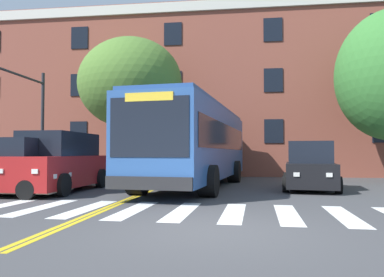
{
  "coord_description": "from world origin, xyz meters",
  "views": [
    {
      "loc": [
        0.53,
        -6.91,
        1.42
      ],
      "look_at": [
        -1.42,
        7.74,
        1.98
      ],
      "focal_mm": 35.0,
      "sensor_mm": 36.0,
      "label": 1
    }
  ],
  "objects_px": {
    "car_white_behind_bus": "(199,159)",
    "street_tree_curbside_small": "(130,84)",
    "city_bus": "(197,143)",
    "traffic_light_far_corner": "(22,104)",
    "car_tan_cross_street": "(9,170)",
    "car_black_far_lane": "(310,168)",
    "car_red_near_lane": "(60,163)"
  },
  "relations": [
    {
      "from": "city_bus",
      "to": "car_white_behind_bus",
      "type": "xyz_separation_m",
      "value": [
        -0.91,
        8.74,
        -0.8
      ]
    },
    {
      "from": "car_white_behind_bus",
      "to": "street_tree_curbside_small",
      "type": "height_order",
      "value": "street_tree_curbside_small"
    },
    {
      "from": "car_red_near_lane",
      "to": "car_tan_cross_street",
      "type": "xyz_separation_m",
      "value": [
        -0.94,
        -1.61,
        -0.17
      ]
    },
    {
      "from": "city_bus",
      "to": "traffic_light_far_corner",
      "type": "distance_m",
      "value": 8.3
    },
    {
      "from": "car_white_behind_bus",
      "to": "car_tan_cross_street",
      "type": "relative_size",
      "value": 1.37
    },
    {
      "from": "car_red_near_lane",
      "to": "traffic_light_far_corner",
      "type": "relative_size",
      "value": 0.94
    },
    {
      "from": "car_tan_cross_street",
      "to": "street_tree_curbside_small",
      "type": "distance_m",
      "value": 9.21
    },
    {
      "from": "car_tan_cross_street",
      "to": "street_tree_curbside_small",
      "type": "bearing_deg",
      "value": 78.6
    },
    {
      "from": "car_black_far_lane",
      "to": "car_white_behind_bus",
      "type": "bearing_deg",
      "value": 119.42
    },
    {
      "from": "street_tree_curbside_small",
      "to": "car_tan_cross_street",
      "type": "bearing_deg",
      "value": -101.4
    },
    {
      "from": "car_red_near_lane",
      "to": "city_bus",
      "type": "bearing_deg",
      "value": 28.63
    },
    {
      "from": "traffic_light_far_corner",
      "to": "car_red_near_lane",
      "type": "bearing_deg",
      "value": -40.78
    },
    {
      "from": "car_red_near_lane",
      "to": "street_tree_curbside_small",
      "type": "relative_size",
      "value": 0.62
    },
    {
      "from": "city_bus",
      "to": "car_red_near_lane",
      "type": "xyz_separation_m",
      "value": [
        -4.77,
        -2.6,
        -0.8
      ]
    },
    {
      "from": "city_bus",
      "to": "traffic_light_far_corner",
      "type": "bearing_deg",
      "value": 178.16
    },
    {
      "from": "car_black_far_lane",
      "to": "car_white_behind_bus",
      "type": "distance_m",
      "value": 10.94
    },
    {
      "from": "car_red_near_lane",
      "to": "car_white_behind_bus",
      "type": "xyz_separation_m",
      "value": [
        3.85,
        11.34,
        0.01
      ]
    },
    {
      "from": "car_white_behind_bus",
      "to": "car_tan_cross_street",
      "type": "distance_m",
      "value": 13.81
    },
    {
      "from": "car_white_behind_bus",
      "to": "traffic_light_far_corner",
      "type": "bearing_deg",
      "value": -130.23
    },
    {
      "from": "car_white_behind_bus",
      "to": "street_tree_curbside_small",
      "type": "xyz_separation_m",
      "value": [
        -3.18,
        -4.95,
        4.11
      ]
    },
    {
      "from": "city_bus",
      "to": "car_tan_cross_street",
      "type": "distance_m",
      "value": 7.16
    },
    {
      "from": "car_red_near_lane",
      "to": "car_white_behind_bus",
      "type": "height_order",
      "value": "car_white_behind_bus"
    },
    {
      "from": "car_black_far_lane",
      "to": "car_tan_cross_street",
      "type": "relative_size",
      "value": 1.07
    },
    {
      "from": "city_bus",
      "to": "car_white_behind_bus",
      "type": "relative_size",
      "value": 2.32
    },
    {
      "from": "car_black_far_lane",
      "to": "car_tan_cross_street",
      "type": "xyz_separation_m",
      "value": [
        -10.17,
        -3.43,
        0.02
      ]
    },
    {
      "from": "city_bus",
      "to": "car_red_near_lane",
      "type": "relative_size",
      "value": 2.28
    },
    {
      "from": "car_tan_cross_street",
      "to": "city_bus",
      "type": "bearing_deg",
      "value": 36.43
    },
    {
      "from": "city_bus",
      "to": "car_black_far_lane",
      "type": "distance_m",
      "value": 4.64
    },
    {
      "from": "car_white_behind_bus",
      "to": "street_tree_curbside_small",
      "type": "bearing_deg",
      "value": -122.73
    },
    {
      "from": "city_bus",
      "to": "car_black_far_lane",
      "type": "xyz_separation_m",
      "value": [
        4.46,
        -0.79,
        -0.99
      ]
    },
    {
      "from": "car_red_near_lane",
      "to": "traffic_light_far_corner",
      "type": "bearing_deg",
      "value": 139.22
    },
    {
      "from": "car_black_far_lane",
      "to": "traffic_light_far_corner",
      "type": "xyz_separation_m",
      "value": [
        -12.55,
        1.05,
        2.82
      ]
    }
  ]
}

